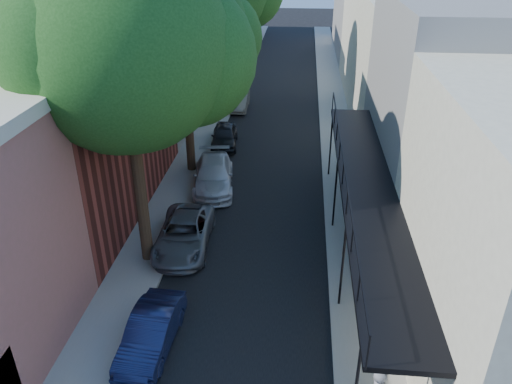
% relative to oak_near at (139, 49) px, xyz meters
% --- Properties ---
extents(road_surface, '(6.00, 64.00, 0.01)m').
position_rel_oak_near_xyz_m(road_surface, '(3.37, 19.74, -7.87)').
color(road_surface, black).
rests_on(road_surface, ground).
extents(sidewalk_left, '(2.00, 64.00, 0.12)m').
position_rel_oak_near_xyz_m(sidewalk_left, '(-0.63, 19.74, -7.82)').
color(sidewalk_left, gray).
rests_on(sidewalk_left, ground).
extents(sidewalk_right, '(2.00, 64.00, 0.12)m').
position_rel_oak_near_xyz_m(sidewalk_right, '(7.37, 19.74, -7.82)').
color(sidewalk_right, gray).
rests_on(sidewalk_right, ground).
extents(buildings_left, '(10.10, 59.10, 12.00)m').
position_rel_oak_near_xyz_m(buildings_left, '(-5.93, 18.50, -2.94)').
color(buildings_left, '#B0635A').
rests_on(buildings_left, ground).
extents(buildings_right, '(9.80, 55.00, 10.00)m').
position_rel_oak_near_xyz_m(buildings_right, '(12.36, 19.23, -3.45)').
color(buildings_right, beige).
rests_on(buildings_right, ground).
extents(oak_near, '(7.48, 6.80, 11.42)m').
position_rel_oak_near_xyz_m(oak_near, '(0.00, 0.00, 0.00)').
color(oak_near, '#312113').
rests_on(oak_near, ground).
extents(oak_mid, '(6.60, 6.00, 10.20)m').
position_rel_oak_near_xyz_m(oak_mid, '(-0.05, 7.97, -0.82)').
color(oak_mid, '#312113').
rests_on(oak_mid, ground).
extents(parked_car_b, '(1.40, 3.59, 1.16)m').
position_rel_oak_near_xyz_m(parked_car_b, '(0.98, -4.65, -7.30)').
color(parked_car_b, '#141A3E').
rests_on(parked_car_b, ground).
extents(parked_car_c, '(2.18, 4.42, 1.21)m').
position_rel_oak_near_xyz_m(parked_car_c, '(0.77, 0.74, -7.27)').
color(parked_car_c, slate).
rests_on(parked_car_c, ground).
extents(parked_car_d, '(2.48, 4.80, 1.33)m').
position_rel_oak_near_xyz_m(parked_car_d, '(1.04, 5.93, -7.21)').
color(parked_car_d, silver).
rests_on(parked_car_d, ground).
extents(parked_car_e, '(1.76, 3.68, 1.22)m').
position_rel_oak_near_xyz_m(parked_car_e, '(0.77, 11.32, -7.27)').
color(parked_car_e, black).
rests_on(parked_car_e, ground).
extents(parked_car_f, '(1.31, 3.62, 1.18)m').
position_rel_oak_near_xyz_m(parked_car_f, '(0.77, 18.12, -7.29)').
color(parked_car_f, gray).
rests_on(parked_car_f, ground).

